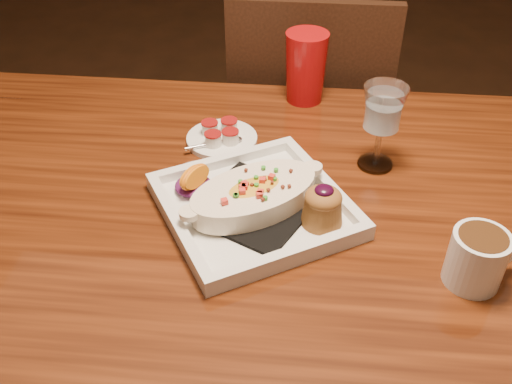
# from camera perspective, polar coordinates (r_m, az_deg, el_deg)

# --- Properties ---
(table) EXTENTS (1.50, 0.90, 0.75)m
(table) POSITION_cam_1_polar(r_m,az_deg,el_deg) (1.03, 4.38, -6.12)
(table) COLOR maroon
(table) RESTS_ON floor
(chair_far) EXTENTS (0.42, 0.42, 0.93)m
(chair_far) POSITION_cam_1_polar(r_m,az_deg,el_deg) (1.62, 5.04, 5.75)
(chair_far) COLOR black
(chair_far) RESTS_ON floor
(plate) EXTENTS (0.39, 0.39, 0.08)m
(plate) POSITION_cam_1_polar(r_m,az_deg,el_deg) (0.94, 0.33, -0.86)
(plate) COLOR white
(plate) RESTS_ON table
(coffee_mug) EXTENTS (0.11, 0.08, 0.09)m
(coffee_mug) POSITION_cam_1_polar(r_m,az_deg,el_deg) (0.88, 21.39, -6.02)
(coffee_mug) COLOR white
(coffee_mug) RESTS_ON table
(goblet) EXTENTS (0.08, 0.08, 0.16)m
(goblet) POSITION_cam_1_polar(r_m,az_deg,el_deg) (1.04, 12.57, 7.74)
(goblet) COLOR silver
(goblet) RESTS_ON table
(saucer) EXTENTS (0.14, 0.14, 0.10)m
(saucer) POSITION_cam_1_polar(r_m,az_deg,el_deg) (1.13, -3.54, 5.52)
(saucer) COLOR white
(saucer) RESTS_ON table
(creamer_loose) EXTENTS (0.03, 0.03, 0.02)m
(creamer_loose) POSITION_cam_1_polar(r_m,az_deg,el_deg) (1.13, -2.49, 5.48)
(creamer_loose) COLOR white
(creamer_loose) RESTS_ON table
(red_tumbler) EXTENTS (0.09, 0.09, 0.15)m
(red_tumbler) POSITION_cam_1_polar(r_m,az_deg,el_deg) (1.26, 5.00, 12.30)
(red_tumbler) COLOR #AA0C0E
(red_tumbler) RESTS_ON table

